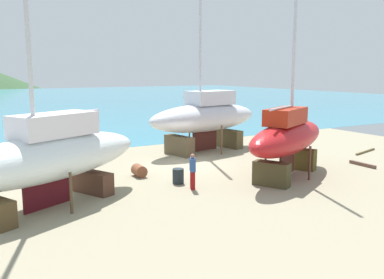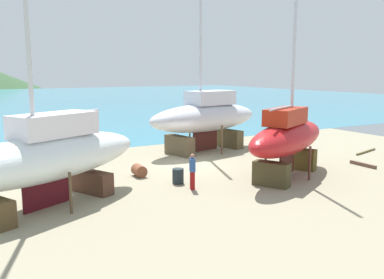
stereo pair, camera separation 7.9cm
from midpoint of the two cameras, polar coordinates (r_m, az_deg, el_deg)
name	(u,v)px [view 2 (the right image)]	position (r m, az deg, el deg)	size (l,w,h in m)	color
ground_plane	(213,175)	(22.55, 2.97, -4.94)	(40.28, 40.28, 0.00)	gray
sea_water	(29,100)	(86.72, -21.61, 5.07)	(159.70, 114.46, 0.01)	teal
sailboat_large_starboard	(47,156)	(17.89, -19.36, -2.21)	(9.88, 6.68, 14.89)	#513E23
sailboat_small_center	(206,117)	(28.95, 1.98, 3.14)	(9.77, 4.82, 15.12)	brown
sailboat_far_slipway	(288,137)	(22.26, 13.19, 0.28)	(8.49, 5.83, 13.04)	#4B401B
worker	(192,171)	(19.67, 0.17, -4.37)	(0.38, 0.50, 1.73)	maroon
barrel_rust_near	(178,176)	(20.81, -1.84, -5.08)	(0.57, 0.57, 0.76)	#202B2F
barrel_tipped_left	(139,171)	(22.36, -7.23, -4.29)	(0.63, 0.63, 0.87)	brown
barrel_blue_faded	(284,137)	(33.92, 12.64, 0.39)	(0.66, 0.66, 0.79)	maroon
timber_long_aft	(363,165)	(26.64, 22.65, -3.21)	(1.80, 0.17, 0.19)	brown
timber_short_skew	(366,152)	(31.11, 23.01, -1.57)	(2.91, 0.12, 0.13)	brown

